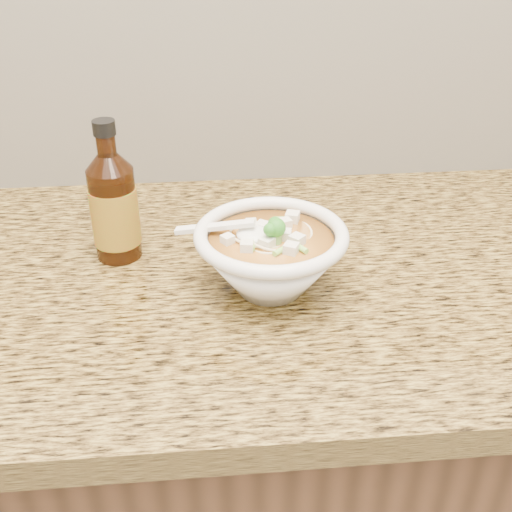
{
  "coord_description": "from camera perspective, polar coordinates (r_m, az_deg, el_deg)",
  "views": [
    {
      "loc": [
        -0.05,
        0.89,
        1.39
      ],
      "look_at": [
        0.02,
        1.61,
        0.95
      ],
      "focal_mm": 45.0,
      "sensor_mm": 36.0,
      "label": 1
    }
  ],
  "objects": [
    {
      "name": "soup_bowl",
      "position": [
        0.86,
        1.32,
        -0.2
      ],
      "size": [
        0.23,
        0.2,
        0.11
      ],
      "rotation": [
        0.0,
        0.0,
        0.27
      ],
      "color": "white",
      "rests_on": "counter_slab"
    },
    {
      "name": "cabinet",
      "position": [
        1.25,
        -1.28,
        -19.59
      ],
      "size": [
        4.0,
        0.65,
        0.86
      ],
      "primitive_type": "cube",
      "color": "black",
      "rests_on": "ground"
    },
    {
      "name": "hot_sauce_bottle",
      "position": [
        0.94,
        -12.5,
        4.21
      ],
      "size": [
        0.07,
        0.07,
        0.21
      ],
      "rotation": [
        0.0,
        0.0,
        -0.02
      ],
      "color": "#341707",
      "rests_on": "counter_slab"
    },
    {
      "name": "counter_slab",
      "position": [
        0.94,
        -1.6,
        -1.97
      ],
      "size": [
        4.0,
        0.68,
        0.04
      ],
      "primitive_type": "cube",
      "color": "olive",
      "rests_on": "cabinet"
    }
  ]
}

